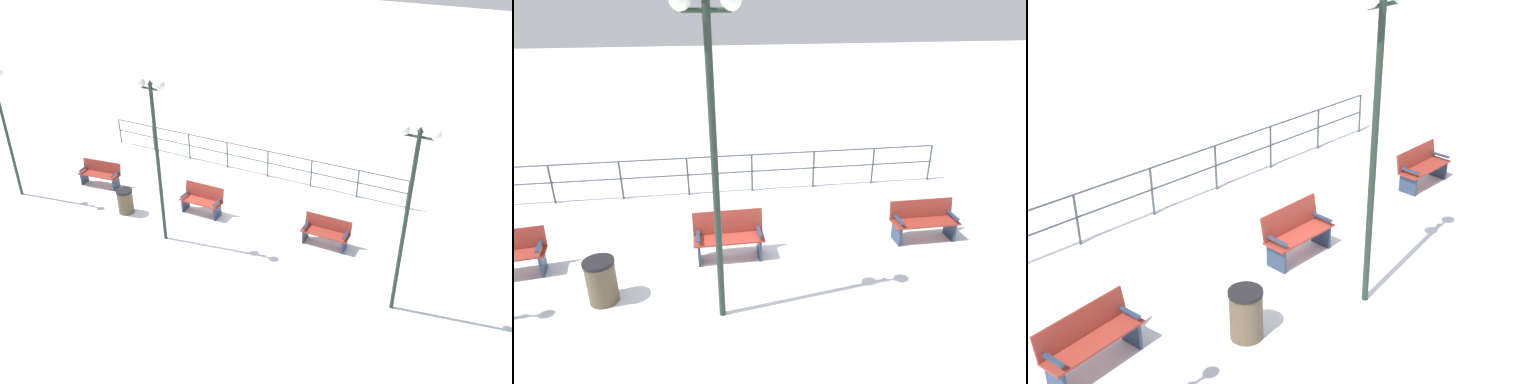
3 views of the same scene
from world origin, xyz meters
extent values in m
plane|color=white|center=(0.00, 0.00, 0.00)|extent=(80.00, 80.00, 0.00)
cube|color=maroon|center=(0.07, -4.22, 0.46)|extent=(0.64, 1.56, 0.04)
cube|color=maroon|center=(-0.16, -4.25, 0.68)|extent=(0.30, 1.51, 0.41)
cube|color=#23334C|center=(0.15, -4.87, 0.23)|extent=(0.41, 0.10, 0.46)
cube|color=#23334C|center=(-0.02, -3.57, 0.23)|extent=(0.41, 0.10, 0.46)
cube|color=#23334C|center=(0.17, -4.87, 0.58)|extent=(0.41, 0.12, 0.04)
cube|color=#23334C|center=(0.00, -3.57, 0.58)|extent=(0.41, 0.12, 0.04)
cube|color=maroon|center=(0.06, 0.00, 0.47)|extent=(0.51, 1.41, 0.04)
cube|color=maroon|center=(-0.19, 0.00, 0.72)|extent=(0.13, 1.41, 0.47)
cube|color=#23334C|center=(0.07, -0.60, 0.23)|extent=(0.44, 0.05, 0.47)
cube|color=#23334C|center=(0.05, 0.60, 0.23)|extent=(0.44, 0.05, 0.47)
cube|color=#23334C|center=(0.09, -0.60, 0.59)|extent=(0.44, 0.07, 0.04)
cube|color=#23334C|center=(0.07, 0.60, 0.59)|extent=(0.44, 0.07, 0.04)
cube|color=maroon|center=(-0.05, 4.22, 0.43)|extent=(0.49, 1.43, 0.04)
cube|color=maroon|center=(-0.29, 4.22, 0.65)|extent=(0.11, 1.43, 0.39)
cube|color=#23334C|center=(-0.05, 3.61, 0.22)|extent=(0.43, 0.05, 0.43)
cube|color=#23334C|center=(-0.05, 4.84, 0.22)|extent=(0.43, 0.05, 0.43)
cube|color=#23334C|center=(-0.03, 3.61, 0.55)|extent=(0.43, 0.07, 0.04)
cube|color=#23334C|center=(-0.03, 4.84, 0.55)|extent=(0.43, 0.07, 0.04)
cylinder|color=#1E2D23|center=(1.75, -6.30, 2.19)|extent=(0.10, 0.10, 4.38)
cylinder|color=#1E2D23|center=(1.75, -0.24, 2.43)|extent=(0.11, 0.11, 4.86)
cylinder|color=#1E2D23|center=(1.75, -0.24, 4.74)|extent=(0.06, 0.63, 0.06)
sphere|color=white|center=(1.75, -0.56, 4.86)|extent=(0.27, 0.27, 0.27)
sphere|color=white|center=(1.75, 0.07, 4.86)|extent=(0.27, 0.27, 0.27)
cone|color=#1E2D23|center=(1.75, -0.24, 4.92)|extent=(0.15, 0.15, 0.12)
cylinder|color=#1E2D23|center=(1.75, 6.69, 2.43)|extent=(0.10, 0.10, 4.85)
cylinder|color=#1E2D23|center=(1.75, 6.69, 4.73)|extent=(0.06, 0.66, 0.06)
sphere|color=white|center=(1.75, 6.36, 4.84)|extent=(0.24, 0.24, 0.24)
sphere|color=white|center=(1.75, 7.02, 4.84)|extent=(0.24, 0.24, 0.24)
cone|color=#1E2D23|center=(1.75, 6.69, 4.91)|extent=(0.14, 0.14, 0.12)
cylinder|color=#383D42|center=(-3.22, -5.94, 0.52)|extent=(0.05, 0.05, 1.04)
cylinder|color=#383D42|center=(-3.22, -4.24, 0.52)|extent=(0.05, 0.05, 1.04)
cylinder|color=#383D42|center=(-3.22, -2.55, 0.52)|extent=(0.05, 0.05, 1.04)
cylinder|color=#383D42|center=(-3.22, -0.85, 0.52)|extent=(0.05, 0.05, 1.04)
cylinder|color=#383D42|center=(-3.22, 0.85, 0.52)|extent=(0.05, 0.05, 1.04)
cylinder|color=#383D42|center=(-3.22, 2.55, 0.52)|extent=(0.05, 0.05, 1.04)
cylinder|color=#383D42|center=(-3.22, 4.24, 0.52)|extent=(0.05, 0.05, 1.04)
cylinder|color=#383D42|center=(-3.22, 5.94, 0.52)|extent=(0.05, 0.05, 1.04)
cylinder|color=#383D42|center=(-3.22, 0.00, 1.04)|extent=(0.04, 11.88, 0.04)
cylinder|color=#383D42|center=(-3.22, 0.00, 0.57)|extent=(0.04, 11.88, 0.04)
cylinder|color=brown|center=(1.07, -2.27, 0.38)|extent=(0.50, 0.50, 0.76)
cylinder|color=black|center=(1.07, -2.27, 0.79)|extent=(0.53, 0.53, 0.06)
camera|label=1|loc=(12.48, 8.16, 9.29)|focal=37.23mm
camera|label=2|loc=(7.76, -0.37, 4.94)|focal=31.09mm
camera|label=3|loc=(7.15, -7.75, 6.31)|focal=46.73mm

